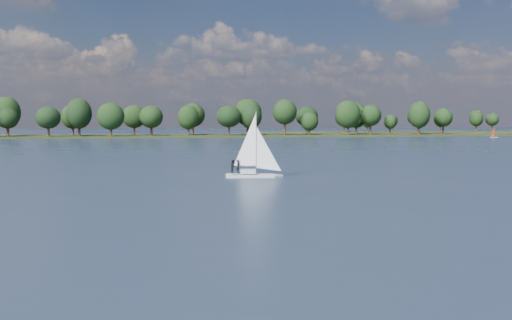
# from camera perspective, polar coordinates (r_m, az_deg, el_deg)

# --- Properties ---
(ground) EXTENTS (700.00, 700.00, 0.00)m
(ground) POSITION_cam_1_polar(r_m,az_deg,el_deg) (121.80, -8.98, 0.82)
(ground) COLOR #233342
(ground) RESTS_ON ground
(far_shore) EXTENTS (660.00, 40.00, 1.50)m
(far_shore) POSITION_cam_1_polar(r_m,az_deg,el_deg) (233.63, -10.47, 2.30)
(far_shore) COLOR black
(far_shore) RESTS_ON ground
(far_shore_back) EXTENTS (220.00, 30.00, 1.40)m
(far_shore_back) POSITION_cam_1_polar(r_m,az_deg,el_deg) (327.07, 18.56, 2.63)
(far_shore_back) COLOR black
(far_shore_back) RESTS_ON ground
(sailboat) EXTENTS (6.26, 2.51, 8.01)m
(sailboat) POSITION_cam_1_polar(r_m,az_deg,el_deg) (66.33, -0.53, 0.18)
(sailboat) COLOR silver
(sailboat) RESTS_ON ground
(dinghy_orange) EXTENTS (2.72, 1.16, 4.28)m
(dinghy_orange) POSITION_cam_1_polar(r_m,az_deg,el_deg) (238.92, 22.72, 2.34)
(dinghy_orange) COLOR silver
(dinghy_orange) RESTS_ON ground
(treeline) EXTENTS (563.18, 73.23, 17.44)m
(treeline) POSITION_cam_1_polar(r_m,az_deg,el_deg) (228.71, -11.89, 4.29)
(treeline) COLOR black
(treeline) RESTS_ON ground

